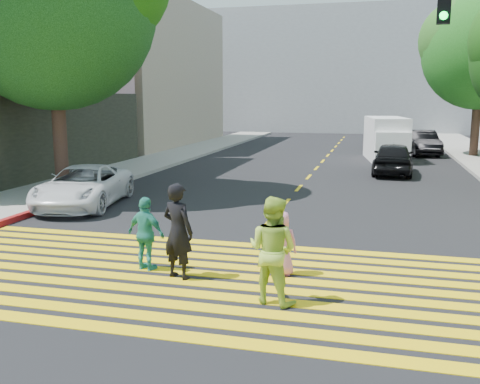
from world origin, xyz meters
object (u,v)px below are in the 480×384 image
at_px(white_sedan, 84,186).
at_px(silver_car, 383,136).
at_px(dark_car_near, 393,158).
at_px(dark_car_parked, 422,143).
at_px(white_van, 386,140).
at_px(pedestrian_child, 281,243).
at_px(pedestrian_man, 178,231).
at_px(pedestrian_extra, 146,234).
at_px(pedestrian_woman, 272,250).

xyz_separation_m(white_sedan, silver_car, (9.33, 24.70, 0.02)).
height_order(dark_car_near, silver_car, dark_car_near).
xyz_separation_m(silver_car, dark_car_parked, (2.19, -5.85, 0.07)).
relative_size(white_sedan, white_van, 0.90).
relative_size(silver_car, dark_car_parked, 1.02).
relative_size(pedestrian_child, white_van, 0.25).
distance_m(pedestrian_child, white_van, 20.54).
distance_m(pedestrian_man, pedestrian_child, 2.00).
xyz_separation_m(pedestrian_extra, white_van, (4.84, 20.77, 0.36)).
height_order(silver_car, dark_car_parked, dark_car_parked).
bearing_deg(white_sedan, dark_car_parked, 48.57).
bearing_deg(pedestrian_child, silver_car, -113.46).
distance_m(pedestrian_woman, dark_car_parked, 25.65).
distance_m(white_sedan, white_van, 18.03).
bearing_deg(dark_car_parked, silver_car, 102.59).
xyz_separation_m(pedestrian_woman, pedestrian_child, (-0.10, 1.40, -0.27)).
bearing_deg(white_sedan, pedestrian_woman, -51.31).
relative_size(pedestrian_woman, white_sedan, 0.39).
bearing_deg(pedestrian_extra, pedestrian_man, 175.64).
bearing_deg(white_van, dark_car_near, -95.34).
distance_m(pedestrian_child, pedestrian_extra, 2.69).
bearing_deg(silver_car, dark_car_parked, 119.39).
height_order(pedestrian_woman, dark_car_near, pedestrian_woman).
height_order(pedestrian_child, white_van, white_van).
bearing_deg(white_sedan, pedestrian_child, -44.88).
bearing_deg(pedestrian_man, white_sedan, -26.51).
xyz_separation_m(pedestrian_extra, dark_car_parked, (6.94, 24.26, -0.01)).
bearing_deg(white_van, pedestrian_extra, -110.99).
xyz_separation_m(pedestrian_man, silver_car, (3.96, 30.41, -0.26)).
distance_m(pedestrian_child, white_sedan, 8.84).
bearing_deg(pedestrian_extra, white_sedan, -33.79).
bearing_deg(pedestrian_child, dark_car_near, -118.65).
bearing_deg(dark_car_near, white_sedan, 48.17).
xyz_separation_m(pedestrian_woman, white_van, (2.08, 21.82, 0.20)).
bearing_deg(white_van, pedestrian_man, -108.76).
bearing_deg(pedestrian_man, pedestrian_child, -140.66).
bearing_deg(dark_car_parked, pedestrian_extra, -113.91).
distance_m(pedestrian_man, dark_car_parked, 25.31).
height_order(pedestrian_child, white_sedan, white_sedan).
height_order(pedestrian_man, silver_car, pedestrian_man).
height_order(pedestrian_man, pedestrian_extra, pedestrian_man).
xyz_separation_m(pedestrian_man, pedestrian_woman, (1.97, -0.75, -0.01)).
relative_size(pedestrian_man, pedestrian_child, 1.45).
bearing_deg(white_sedan, silver_car, 59.32).
distance_m(dark_car_parked, white_van, 4.09).
bearing_deg(pedestrian_extra, dark_car_parked, -90.03).
bearing_deg(pedestrian_man, pedestrian_woman, 179.25).
distance_m(dark_car_near, white_van, 5.48).
bearing_deg(dark_car_near, pedestrian_woman, 84.39).
distance_m(pedestrian_woman, white_van, 21.92).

